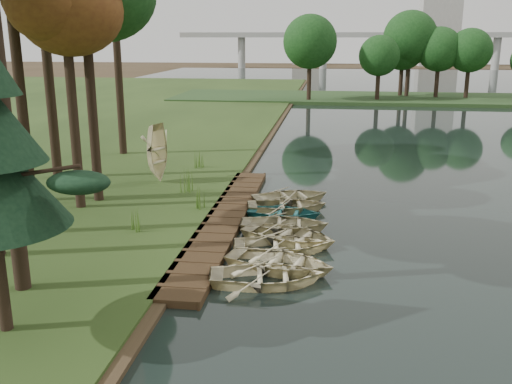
# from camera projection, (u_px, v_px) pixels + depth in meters

# --- Properties ---
(ground) EXTENTS (300.00, 300.00, 0.00)m
(ground) POSITION_uv_depth(u_px,v_px,m) (262.00, 225.00, 23.88)
(ground) COLOR #3D2F1D
(boardwalk) EXTENTS (1.60, 16.00, 0.30)m
(boardwalk) POSITION_uv_depth(u_px,v_px,m) (225.00, 220.00, 24.05)
(boardwalk) COLOR #372615
(boardwalk) RESTS_ON ground
(peninsula) EXTENTS (50.00, 14.00, 0.45)m
(peninsula) POSITION_uv_depth(u_px,v_px,m) (376.00, 98.00, 70.59)
(peninsula) COLOR #26411D
(peninsula) RESTS_ON ground
(far_trees) EXTENTS (45.60, 5.60, 8.80)m
(far_trees) POSITION_uv_depth(u_px,v_px,m) (351.00, 47.00, 69.39)
(far_trees) COLOR black
(far_trees) RESTS_ON peninsula
(bridge) EXTENTS (95.90, 4.00, 8.60)m
(bridge) POSITION_uv_depth(u_px,v_px,m) (376.00, 39.00, 135.15)
(bridge) COLOR #A5A5A0
(bridge) RESTS_ON ground
(building_a) EXTENTS (10.00, 8.00, 18.00)m
(building_a) POSITION_uv_depth(u_px,v_px,m) (439.00, 31.00, 151.48)
(building_a) COLOR #A5A5A0
(building_a) RESTS_ON ground
(building_b) EXTENTS (8.00, 8.00, 12.00)m
(building_b) POSITION_uv_depth(u_px,v_px,m) (308.00, 42.00, 161.56)
(building_b) COLOR #A5A5A0
(building_b) RESTS_ON ground
(rowboat_0) EXTENTS (3.99, 3.13, 0.75)m
(rowboat_0) POSITION_uv_depth(u_px,v_px,m) (267.00, 273.00, 17.95)
(rowboat_0) COLOR beige
(rowboat_0) RESTS_ON water
(rowboat_1) EXTENTS (4.26, 3.51, 0.77)m
(rowboat_1) POSITION_uv_depth(u_px,v_px,m) (280.00, 260.00, 19.02)
(rowboat_1) COLOR beige
(rowboat_1) RESTS_ON water
(rowboat_2) EXTENTS (3.90, 3.06, 0.73)m
(rowboat_2) POSITION_uv_depth(u_px,v_px,m) (282.00, 243.00, 20.64)
(rowboat_2) COLOR beige
(rowboat_2) RESTS_ON water
(rowboat_3) EXTENTS (4.44, 3.84, 0.77)m
(rowboat_3) POSITION_uv_depth(u_px,v_px,m) (289.00, 233.00, 21.57)
(rowboat_3) COLOR beige
(rowboat_3) RESTS_ON water
(rowboat_4) EXTENTS (3.70, 2.75, 0.73)m
(rowboat_4) POSITION_uv_depth(u_px,v_px,m) (285.00, 222.00, 22.90)
(rowboat_4) COLOR beige
(rowboat_4) RESTS_ON water
(rowboat_5) EXTENTS (3.30, 2.47, 0.65)m
(rowboat_5) POSITION_uv_depth(u_px,v_px,m) (284.00, 211.00, 24.53)
(rowboat_5) COLOR teal
(rowboat_5) RESTS_ON water
(rowboat_6) EXTENTS (3.97, 3.17, 0.74)m
(rowboat_6) POSITION_uv_depth(u_px,v_px,m) (287.00, 204.00, 25.46)
(rowboat_6) COLOR beige
(rowboat_6) RESTS_ON water
(rowboat_7) EXTENTS (4.41, 3.87, 0.76)m
(rowboat_7) POSITION_uv_depth(u_px,v_px,m) (291.00, 195.00, 26.79)
(rowboat_7) COLOR beige
(rowboat_7) RESTS_ON water
(stored_rowboat) EXTENTS (3.60, 3.04, 0.63)m
(stored_rowboat) POSITION_uv_depth(u_px,v_px,m) (159.00, 176.00, 29.66)
(stored_rowboat) COLOR beige
(stored_rowboat) RESTS_ON bank
(tree_2) EXTENTS (4.51, 4.51, 10.64)m
(tree_2) POSITION_uv_depth(u_px,v_px,m) (64.00, 3.00, 23.14)
(tree_2) COLOR black
(tree_2) RESTS_ON bank
(reeds_0) EXTENTS (0.60, 0.60, 0.88)m
(reeds_0) POSITION_uv_depth(u_px,v_px,m) (134.00, 221.00, 22.08)
(reeds_0) COLOR #3F661E
(reeds_0) RESTS_ON bank
(reeds_1) EXTENTS (0.60, 0.60, 1.11)m
(reeds_1) POSITION_uv_depth(u_px,v_px,m) (186.00, 180.00, 27.76)
(reeds_1) COLOR #3F661E
(reeds_1) RESTS_ON bank
(reeds_2) EXTENTS (0.60, 0.60, 0.91)m
(reeds_2) POSITION_uv_depth(u_px,v_px,m) (200.00, 198.00, 25.05)
(reeds_2) COLOR #3F661E
(reeds_2) RESTS_ON bank
(reeds_3) EXTENTS (0.60, 0.60, 0.99)m
(reeds_3) POSITION_uv_depth(u_px,v_px,m) (199.00, 159.00, 32.90)
(reeds_3) COLOR #3F661E
(reeds_3) RESTS_ON bank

